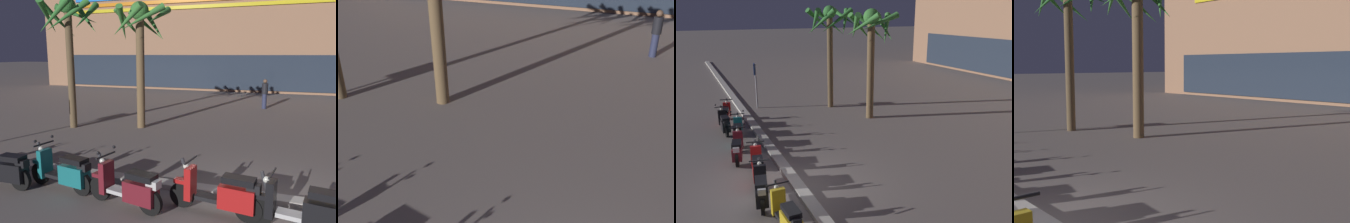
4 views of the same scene
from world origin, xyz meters
TOP-DOWN VIEW (x-y plane):
  - palm_tree_far_corner at (-8.18, 4.76)m, footprint 2.42×2.51m
  - palm_tree_by_mall_entrance at (-5.43, 5.66)m, footprint 2.34×2.39m

SIDE VIEW (x-z plane):
  - palm_tree_by_mall_entrance at x=-5.43m, z-range 1.31..6.46m
  - palm_tree_far_corner at x=-8.18m, z-range 1.45..6.76m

